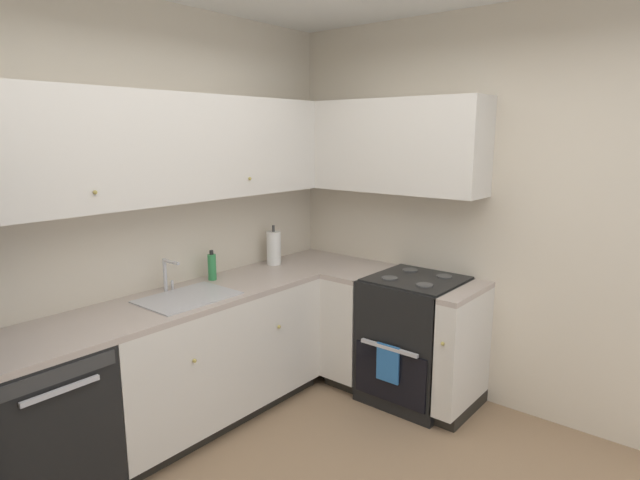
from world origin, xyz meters
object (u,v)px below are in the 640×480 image
object	(u,v)px
dishwasher	(38,427)
paper_towel_roll	(274,248)
oven_range	(415,338)
soap_bottle	(212,267)

from	to	relation	value
dishwasher	paper_towel_roll	distance (m)	1.98
paper_towel_roll	oven_range	bearing A→B (deg)	-73.45
oven_range	soap_bottle	xyz separation A→B (m)	(-0.91, 1.10, 0.53)
oven_range	soap_bottle	distance (m)	1.52
paper_towel_roll	soap_bottle	bearing A→B (deg)	178.06
soap_bottle	paper_towel_roll	distance (m)	0.59
dishwasher	soap_bottle	bearing A→B (deg)	7.95
dishwasher	paper_towel_roll	world-z (taller)	paper_towel_roll
dishwasher	paper_towel_roll	xyz separation A→B (m)	(1.88, 0.16, 0.59)
dishwasher	soap_bottle	distance (m)	1.42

